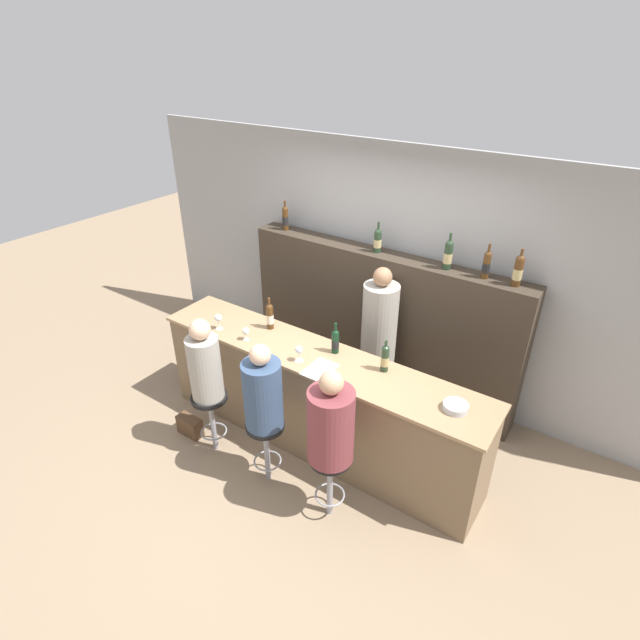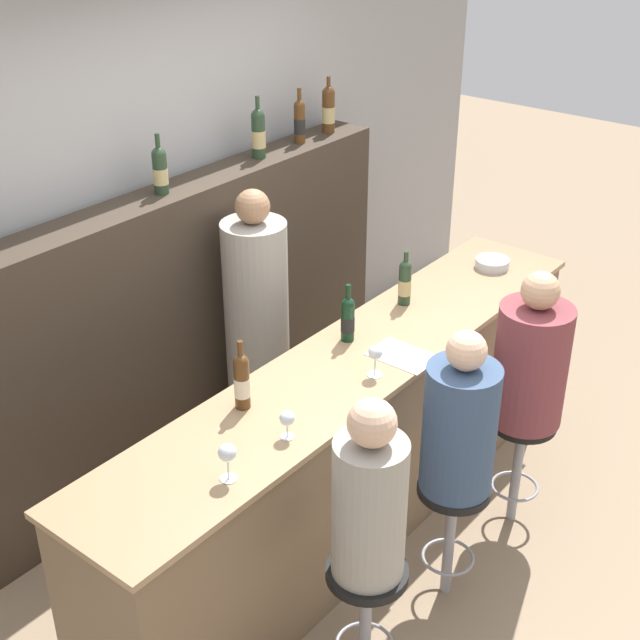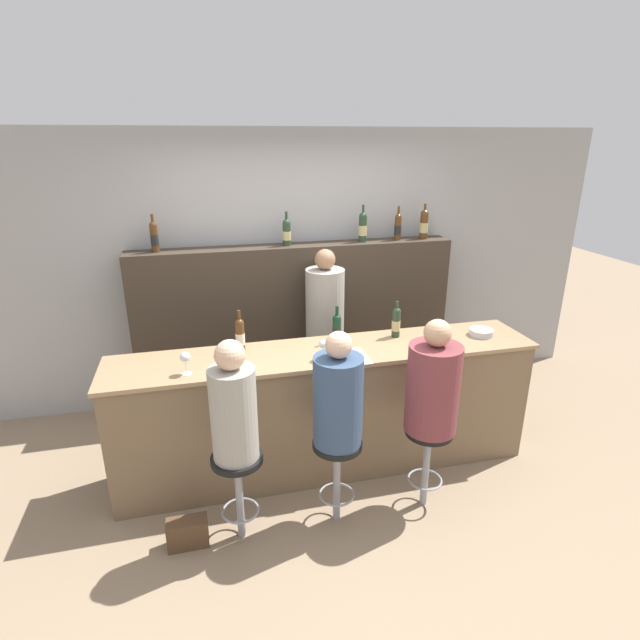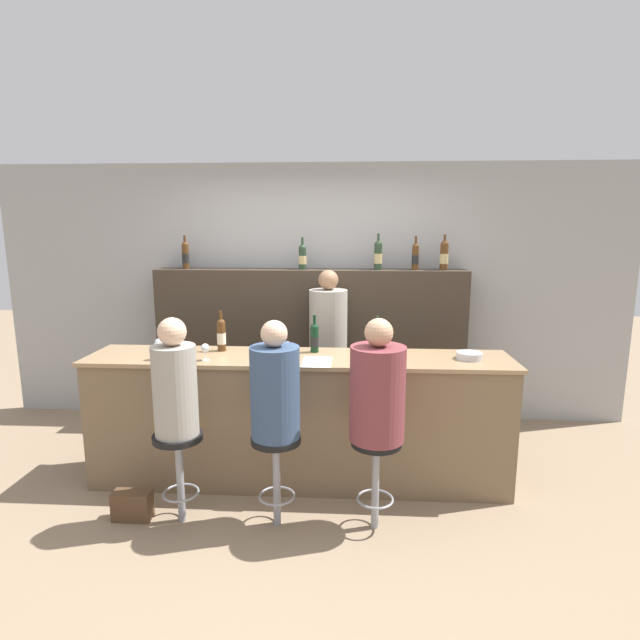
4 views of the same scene
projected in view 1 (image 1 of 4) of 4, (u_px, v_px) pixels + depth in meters
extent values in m
plane|color=#8C755B|center=(299.00, 459.00, 4.67)|extent=(16.00, 16.00, 0.00)
cube|color=#9E9E9E|center=(392.00, 271.00, 5.22)|extent=(6.40, 0.05, 2.60)
cube|color=brown|center=(316.00, 402.00, 4.62)|extent=(3.19, 0.55, 0.98)
cube|color=#997A56|center=(316.00, 357.00, 4.37)|extent=(3.23, 0.59, 0.03)
cube|color=#382D23|center=(379.00, 322.00, 5.31)|extent=(3.03, 0.28, 1.57)
cylinder|color=#4C2D14|center=(270.00, 318.00, 4.71)|extent=(0.07, 0.07, 0.22)
cylinder|color=beige|center=(270.00, 319.00, 4.72)|extent=(0.07, 0.07, 0.09)
sphere|color=#4C2D14|center=(269.00, 307.00, 4.66)|extent=(0.07, 0.07, 0.07)
cylinder|color=#4C2D14|center=(269.00, 302.00, 4.63)|extent=(0.02, 0.02, 0.09)
cylinder|color=black|center=(335.00, 343.00, 4.36)|extent=(0.07, 0.07, 0.19)
cylinder|color=black|center=(335.00, 344.00, 4.36)|extent=(0.07, 0.07, 0.08)
sphere|color=black|center=(335.00, 334.00, 4.31)|extent=(0.07, 0.07, 0.07)
cylinder|color=black|center=(336.00, 328.00, 4.28)|extent=(0.02, 0.02, 0.09)
cylinder|color=#233823|center=(385.00, 360.00, 4.11)|extent=(0.07, 0.07, 0.21)
cylinder|color=tan|center=(385.00, 361.00, 4.12)|extent=(0.07, 0.07, 0.08)
sphere|color=#233823|center=(386.00, 349.00, 4.06)|extent=(0.07, 0.07, 0.07)
cylinder|color=#233823|center=(386.00, 344.00, 4.04)|extent=(0.02, 0.02, 0.07)
cylinder|color=#4C2D14|center=(285.00, 220.00, 5.47)|extent=(0.07, 0.07, 0.23)
cylinder|color=black|center=(285.00, 221.00, 5.48)|extent=(0.07, 0.07, 0.09)
sphere|color=#4C2D14|center=(285.00, 209.00, 5.42)|extent=(0.07, 0.07, 0.07)
cylinder|color=#4C2D14|center=(285.00, 205.00, 5.39)|extent=(0.02, 0.02, 0.08)
cylinder|color=#233823|center=(378.00, 242.00, 4.91)|extent=(0.07, 0.07, 0.20)
cylinder|color=tan|center=(378.00, 243.00, 4.92)|extent=(0.08, 0.08, 0.08)
sphere|color=#233823|center=(378.00, 232.00, 4.86)|extent=(0.07, 0.07, 0.07)
cylinder|color=#233823|center=(379.00, 226.00, 4.83)|extent=(0.02, 0.02, 0.09)
cylinder|color=#233823|center=(448.00, 257.00, 4.54)|extent=(0.08, 0.08, 0.24)
cylinder|color=tan|center=(448.00, 258.00, 4.55)|extent=(0.08, 0.08, 0.10)
sphere|color=#233823|center=(450.00, 244.00, 4.48)|extent=(0.08, 0.08, 0.08)
cylinder|color=#233823|center=(450.00, 238.00, 4.45)|extent=(0.02, 0.02, 0.09)
cylinder|color=#4C2D14|center=(486.00, 267.00, 4.37)|extent=(0.07, 0.07, 0.22)
cylinder|color=black|center=(486.00, 268.00, 4.38)|extent=(0.07, 0.07, 0.09)
sphere|color=#4C2D14|center=(488.00, 255.00, 4.32)|extent=(0.07, 0.07, 0.07)
cylinder|color=#4C2D14|center=(489.00, 249.00, 4.29)|extent=(0.02, 0.02, 0.09)
cylinder|color=#4C2D14|center=(518.00, 273.00, 4.23)|extent=(0.08, 0.08, 0.24)
cylinder|color=tan|center=(517.00, 274.00, 4.24)|extent=(0.08, 0.08, 0.10)
sphere|color=#4C2D14|center=(520.00, 260.00, 4.18)|extent=(0.08, 0.08, 0.08)
cylinder|color=#4C2D14|center=(522.00, 253.00, 4.15)|extent=(0.02, 0.02, 0.08)
cylinder|color=silver|center=(220.00, 329.00, 4.75)|extent=(0.07, 0.07, 0.00)
cylinder|color=silver|center=(219.00, 325.00, 4.73)|extent=(0.01, 0.01, 0.09)
sphere|color=silver|center=(218.00, 318.00, 4.69)|extent=(0.07, 0.07, 0.07)
cylinder|color=silver|center=(246.00, 340.00, 4.59)|extent=(0.06, 0.06, 0.00)
cylinder|color=silver|center=(246.00, 337.00, 4.57)|extent=(0.01, 0.01, 0.06)
sphere|color=silver|center=(246.00, 331.00, 4.54)|extent=(0.06, 0.06, 0.06)
cylinder|color=silver|center=(299.00, 361.00, 4.29)|extent=(0.07, 0.07, 0.00)
cylinder|color=silver|center=(299.00, 356.00, 4.26)|extent=(0.01, 0.01, 0.08)
sphere|color=silver|center=(299.00, 349.00, 4.23)|extent=(0.07, 0.07, 0.07)
cylinder|color=#B7B7BC|center=(456.00, 407.00, 3.72)|extent=(0.19, 0.19, 0.05)
cube|color=white|center=(320.00, 369.00, 4.18)|extent=(0.21, 0.30, 0.00)
cylinder|color=gray|center=(213.00, 424.00, 4.65)|extent=(0.05, 0.05, 0.59)
torus|color=gray|center=(214.00, 431.00, 4.69)|extent=(0.25, 0.25, 0.02)
cylinder|color=black|center=(209.00, 397.00, 4.49)|extent=(0.33, 0.33, 0.04)
cylinder|color=gray|center=(205.00, 368.00, 4.33)|extent=(0.29, 0.29, 0.60)
sphere|color=#D8AD8C|center=(200.00, 330.00, 4.14)|extent=(0.18, 0.18, 0.18)
cylinder|color=gray|center=(267.00, 453.00, 4.32)|extent=(0.05, 0.05, 0.59)
torus|color=gray|center=(268.00, 461.00, 4.37)|extent=(0.25, 0.25, 0.02)
cylinder|color=black|center=(265.00, 426.00, 4.17)|extent=(0.33, 0.33, 0.04)
cylinder|color=#334766|center=(263.00, 395.00, 4.01)|extent=(0.32, 0.32, 0.60)
sphere|color=#D8AD8C|center=(260.00, 355.00, 3.81)|extent=(0.17, 0.17, 0.17)
cylinder|color=gray|center=(330.00, 487.00, 4.00)|extent=(0.05, 0.05, 0.59)
torus|color=gray|center=(330.00, 495.00, 4.04)|extent=(0.25, 0.25, 0.02)
cylinder|color=black|center=(330.00, 458.00, 3.84)|extent=(0.33, 0.33, 0.04)
cylinder|color=brown|center=(331.00, 426.00, 3.68)|extent=(0.35, 0.35, 0.61)
sphere|color=tan|center=(331.00, 383.00, 3.48)|extent=(0.18, 0.18, 0.18)
cylinder|color=gray|center=(378.00, 349.00, 4.99)|extent=(0.35, 0.35, 1.42)
sphere|color=#936B4C|center=(383.00, 277.00, 4.60)|extent=(0.18, 0.18, 0.18)
cube|color=#513823|center=(190.00, 426.00, 4.91)|extent=(0.26, 0.12, 0.20)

